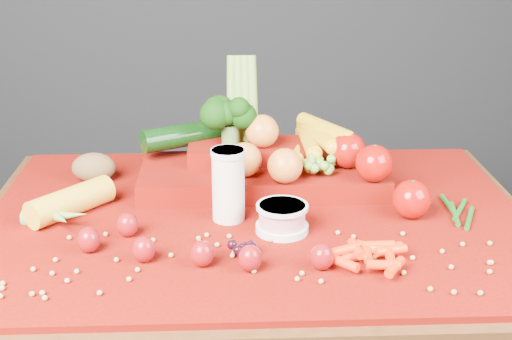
{
  "coord_description": "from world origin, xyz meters",
  "views": [
    {
      "loc": [
        -0.06,
        -1.27,
        1.34
      ],
      "look_at": [
        0.0,
        0.02,
        0.85
      ],
      "focal_mm": 50.0,
      "sensor_mm": 36.0,
      "label": 1
    }
  ],
  "objects_px": {
    "table": "(256,264)",
    "yogurt_bowl": "(282,217)",
    "milk_glass": "(228,182)",
    "produce_mound": "(273,160)"
  },
  "relations": [
    {
      "from": "yogurt_bowl",
      "to": "produce_mound",
      "type": "xyz_separation_m",
      "value": [
        -0.0,
        0.23,
        0.03
      ]
    },
    {
      "from": "table",
      "to": "yogurt_bowl",
      "type": "height_order",
      "value": "yogurt_bowl"
    },
    {
      "from": "table",
      "to": "yogurt_bowl",
      "type": "bearing_deg",
      "value": -58.38
    },
    {
      "from": "table",
      "to": "yogurt_bowl",
      "type": "distance_m",
      "value": 0.16
    },
    {
      "from": "milk_glass",
      "to": "produce_mound",
      "type": "bearing_deg",
      "value": 60.25
    },
    {
      "from": "produce_mound",
      "to": "milk_glass",
      "type": "bearing_deg",
      "value": -119.75
    },
    {
      "from": "table",
      "to": "produce_mound",
      "type": "height_order",
      "value": "produce_mound"
    },
    {
      "from": "table",
      "to": "produce_mound",
      "type": "xyz_separation_m",
      "value": [
        0.04,
        0.16,
        0.17
      ]
    },
    {
      "from": "milk_glass",
      "to": "yogurt_bowl",
      "type": "bearing_deg",
      "value": -31.1
    },
    {
      "from": "yogurt_bowl",
      "to": "produce_mound",
      "type": "relative_size",
      "value": 0.17
    }
  ]
}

